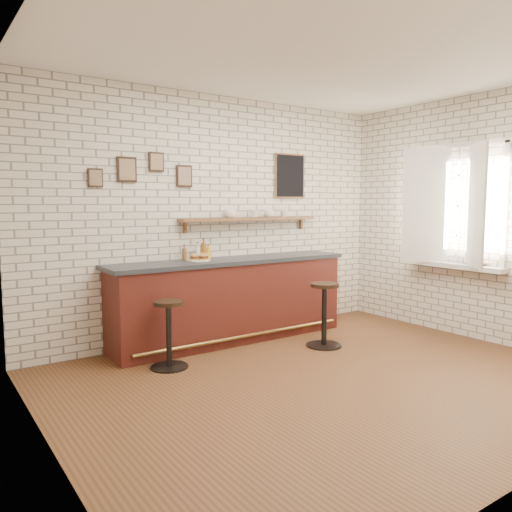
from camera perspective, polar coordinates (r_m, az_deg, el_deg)
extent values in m
plane|color=brown|center=(4.97, 8.17, -13.75)|extent=(5.00, 5.00, 0.00)
cube|color=#521C16|center=(6.14, -2.82, -5.23)|extent=(3.00, 0.58, 0.96)
cube|color=#2D333A|center=(6.06, -2.84, -0.54)|extent=(3.10, 0.62, 0.05)
cylinder|color=olive|center=(5.96, -1.15, -9.13)|extent=(2.79, 0.04, 0.04)
cylinder|color=white|center=(5.88, -6.58, -0.48)|extent=(0.28, 0.28, 0.01)
cylinder|color=#EBBE53|center=(5.92, -6.13, -0.35)|extent=(0.05, 0.05, 0.00)
cylinder|color=#EBBE53|center=(5.88, -6.28, -0.40)|extent=(0.05, 0.05, 0.00)
cylinder|color=#EBBE53|center=(5.88, -7.86, -0.41)|extent=(0.06, 0.06, 0.00)
cylinder|color=#EBBE53|center=(5.94, -6.42, -0.34)|extent=(0.06, 0.06, 0.00)
cylinder|color=#EBBE53|center=(5.78, -7.37, -0.53)|extent=(0.06, 0.06, 0.00)
cylinder|color=#EBBE53|center=(5.90, -6.19, -0.38)|extent=(0.04, 0.04, 0.00)
cylinder|color=#EBBE53|center=(5.84, -6.36, -0.45)|extent=(0.05, 0.05, 0.00)
cylinder|color=#EBBE53|center=(5.77, -7.28, -0.53)|extent=(0.04, 0.04, 0.00)
cylinder|color=#EBBE53|center=(5.83, -7.92, -0.47)|extent=(0.05, 0.05, 0.00)
cylinder|color=#EBBE53|center=(5.85, -6.01, -0.42)|extent=(0.06, 0.06, 0.00)
cylinder|color=brown|center=(5.96, -8.17, 0.21)|extent=(0.06, 0.06, 0.14)
cylinder|color=brown|center=(5.95, -8.18, 1.03)|extent=(0.02, 0.02, 0.03)
cylinder|color=black|center=(5.95, -8.19, 1.24)|extent=(0.02, 0.02, 0.01)
cylinder|color=silver|center=(6.04, -6.67, 0.39)|extent=(0.05, 0.05, 0.16)
cylinder|color=silver|center=(6.03, -6.69, 1.30)|extent=(0.02, 0.02, 0.04)
cylinder|color=black|center=(6.03, -6.69, 1.53)|extent=(0.02, 0.02, 0.01)
cylinder|color=#8C5516|center=(6.07, -6.01, 0.60)|extent=(0.06, 0.06, 0.19)
cylinder|color=#8C5516|center=(6.06, -6.02, 1.71)|extent=(0.02, 0.02, 0.04)
cylinder|color=black|center=(6.06, -6.02, 1.98)|extent=(0.02, 0.02, 0.01)
cylinder|color=gold|center=(6.11, -5.45, 0.34)|extent=(0.05, 0.05, 0.13)
cylinder|color=gold|center=(6.10, -5.46, 1.08)|extent=(0.02, 0.02, 0.03)
cylinder|color=maroon|center=(6.10, -5.46, 1.26)|extent=(0.03, 0.03, 0.01)
cylinder|color=black|center=(5.31, -9.86, -12.36)|extent=(0.39, 0.39, 0.02)
cylinder|color=black|center=(5.22, -9.93, -8.93)|extent=(0.06, 0.06, 0.64)
cylinder|color=black|center=(5.14, -9.99, -5.28)|extent=(0.36, 0.36, 0.04)
cylinder|color=black|center=(6.04, 7.76, -10.06)|extent=(0.42, 0.42, 0.02)
cylinder|color=black|center=(5.95, 7.81, -6.78)|extent=(0.06, 0.06, 0.69)
cylinder|color=black|center=(5.88, 7.86, -3.30)|extent=(0.38, 0.38, 0.04)
cube|color=brown|center=(6.42, -0.61, 4.26)|extent=(2.00, 0.18, 0.04)
cube|color=brown|center=(6.03, -8.09, 3.33)|extent=(0.03, 0.04, 0.16)
cube|color=brown|center=(7.02, 5.17, 3.73)|extent=(0.03, 0.04, 0.16)
imported|color=white|center=(6.25, -3.01, 4.88)|extent=(0.14, 0.14, 0.11)
imported|color=white|center=(6.45, -0.18, 4.87)|extent=(0.14, 0.14, 0.09)
imported|color=white|center=(6.59, 1.50, 4.88)|extent=(0.13, 0.13, 0.09)
imported|color=white|center=(6.75, 3.29, 4.87)|extent=(0.10, 0.10, 0.09)
cube|color=black|center=(5.77, -14.55, 9.54)|extent=(0.22, 0.02, 0.28)
cube|color=black|center=(5.90, -11.33, 10.50)|extent=(0.18, 0.02, 0.22)
cube|color=black|center=(6.04, -8.22, 9.02)|extent=(0.20, 0.02, 0.26)
cube|color=black|center=(5.65, -17.89, 8.50)|extent=(0.16, 0.02, 0.20)
cube|color=black|center=(6.91, 3.88, 9.10)|extent=(0.46, 0.02, 0.56)
cube|color=white|center=(6.77, 21.57, -1.00)|extent=(0.20, 1.35, 0.06)
cube|color=white|center=(6.82, 22.40, 11.66)|extent=(0.05, 1.30, 0.06)
cube|color=white|center=(6.82, 21.90, -0.96)|extent=(0.05, 1.30, 0.06)
cube|color=white|center=(6.47, 26.61, 5.15)|extent=(0.05, 0.06, 1.50)
cube|color=white|center=(7.13, 18.09, 5.50)|extent=(0.05, 0.06, 1.50)
cube|color=white|center=(6.49, 23.64, 5.28)|extent=(0.40, 0.46, 1.46)
cube|color=white|center=(6.83, 19.34, 5.45)|extent=(0.40, 0.46, 1.46)
imported|color=tan|center=(6.59, 23.53, -0.90)|extent=(0.19, 0.23, 0.02)
imported|color=tan|center=(6.60, 23.39, -0.72)|extent=(0.26, 0.28, 0.02)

